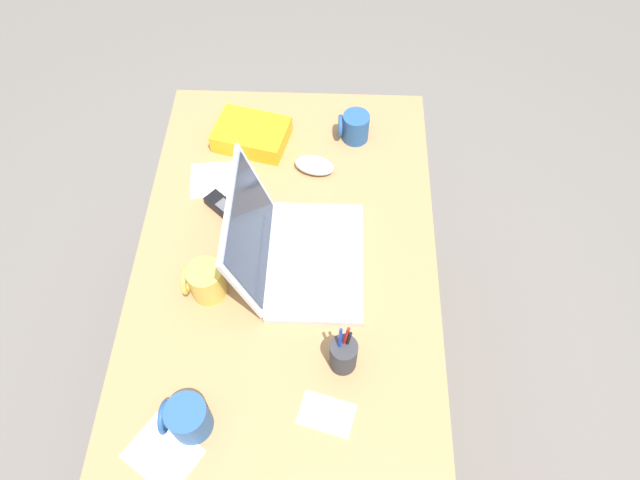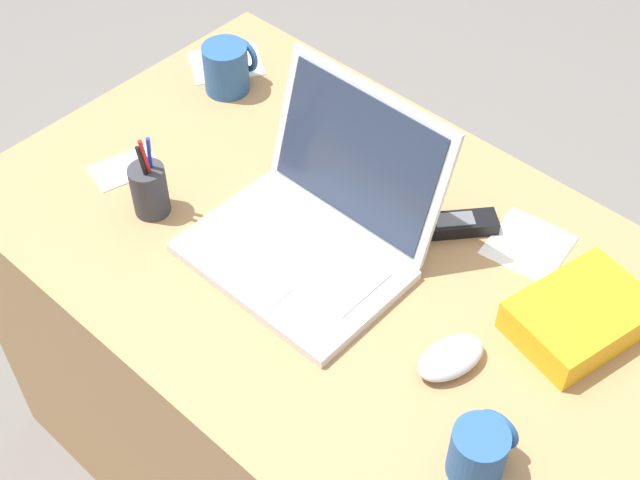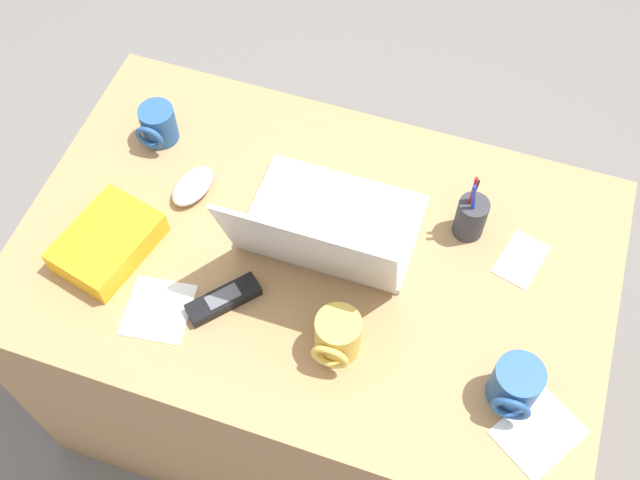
{
  "view_description": "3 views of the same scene",
  "coord_description": "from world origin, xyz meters",
  "px_view_note": "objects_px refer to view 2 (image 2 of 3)",
  "views": [
    {
      "loc": [
        -0.74,
        -0.11,
        1.94
      ],
      "look_at": [
        0.0,
        -0.09,
        0.81
      ],
      "focal_mm": 31.93,
      "sensor_mm": 36.0,
      "label": 1
    },
    {
      "loc": [
        0.65,
        -0.73,
        1.8
      ],
      "look_at": [
        0.02,
        -0.06,
        0.8
      ],
      "focal_mm": 49.96,
      "sensor_mm": 36.0,
      "label": 2
    },
    {
      "loc": [
        -0.26,
        0.73,
        2.02
      ],
      "look_at": [
        -0.02,
        0.01,
        0.8
      ],
      "focal_mm": 43.02,
      "sensor_mm": 36.0,
      "label": 3
    }
  ],
  "objects_px": {
    "computer_mouse": "(451,358)",
    "coffee_mug_tall": "(356,139)",
    "laptop": "(315,225)",
    "snack_bag": "(580,316)",
    "coffee_mug_spare": "(227,67)",
    "pen_holder": "(149,189)",
    "coffee_mug_white": "(479,451)",
    "cordless_phone": "(454,225)"
  },
  "relations": [
    {
      "from": "computer_mouse",
      "to": "coffee_mug_tall",
      "type": "bearing_deg",
      "value": 162.23
    },
    {
      "from": "laptop",
      "to": "snack_bag",
      "type": "xyz_separation_m",
      "value": [
        0.4,
        0.15,
        -0.02
      ]
    },
    {
      "from": "coffee_mug_spare",
      "to": "pen_holder",
      "type": "xyz_separation_m",
      "value": [
        0.15,
        -0.32,
        0.0
      ]
    },
    {
      "from": "computer_mouse",
      "to": "coffee_mug_white",
      "type": "height_order",
      "value": "coffee_mug_white"
    },
    {
      "from": "cordless_phone",
      "to": "snack_bag",
      "type": "height_order",
      "value": "snack_bag"
    },
    {
      "from": "coffee_mug_spare",
      "to": "computer_mouse",
      "type": "bearing_deg",
      "value": -18.04
    },
    {
      "from": "coffee_mug_white",
      "to": "pen_holder",
      "type": "distance_m",
      "value": 0.68
    },
    {
      "from": "computer_mouse",
      "to": "snack_bag",
      "type": "bearing_deg",
      "value": 75.41
    },
    {
      "from": "coffee_mug_white",
      "to": "cordless_phone",
      "type": "bearing_deg",
      "value": 130.74
    },
    {
      "from": "snack_bag",
      "to": "coffee_mug_spare",
      "type": "bearing_deg",
      "value": 176.64
    },
    {
      "from": "coffee_mug_white",
      "to": "coffee_mug_spare",
      "type": "distance_m",
      "value": 0.9
    },
    {
      "from": "coffee_mug_spare",
      "to": "cordless_phone",
      "type": "relative_size",
      "value": 0.72
    },
    {
      "from": "pen_holder",
      "to": "snack_bag",
      "type": "bearing_deg",
      "value": 22.25
    },
    {
      "from": "coffee_mug_white",
      "to": "cordless_phone",
      "type": "relative_size",
      "value": 0.64
    },
    {
      "from": "pen_holder",
      "to": "snack_bag",
      "type": "height_order",
      "value": "pen_holder"
    },
    {
      "from": "coffee_mug_spare",
      "to": "coffee_mug_white",
      "type": "bearing_deg",
      "value": -22.13
    },
    {
      "from": "pen_holder",
      "to": "cordless_phone",
      "type": "bearing_deg",
      "value": 37.42
    },
    {
      "from": "coffee_mug_spare",
      "to": "cordless_phone",
      "type": "distance_m",
      "value": 0.55
    },
    {
      "from": "computer_mouse",
      "to": "cordless_phone",
      "type": "bearing_deg",
      "value": 139.61
    },
    {
      "from": "laptop",
      "to": "pen_holder",
      "type": "height_order",
      "value": "laptop"
    },
    {
      "from": "coffee_mug_tall",
      "to": "coffee_mug_spare",
      "type": "height_order",
      "value": "same"
    },
    {
      "from": "snack_bag",
      "to": "cordless_phone",
      "type": "bearing_deg",
      "value": 171.8
    },
    {
      "from": "laptop",
      "to": "snack_bag",
      "type": "relative_size",
      "value": 1.7
    },
    {
      "from": "computer_mouse",
      "to": "cordless_phone",
      "type": "xyz_separation_m",
      "value": [
        -0.16,
        0.22,
        -0.01
      ]
    },
    {
      "from": "laptop",
      "to": "coffee_mug_white",
      "type": "xyz_separation_m",
      "value": [
        0.42,
        -0.14,
        -0.01
      ]
    },
    {
      "from": "coffee_mug_white",
      "to": "pen_holder",
      "type": "height_order",
      "value": "pen_holder"
    },
    {
      "from": "coffee_mug_white",
      "to": "coffee_mug_spare",
      "type": "bearing_deg",
      "value": 157.87
    },
    {
      "from": "coffee_mug_spare",
      "to": "pen_holder",
      "type": "distance_m",
      "value": 0.35
    },
    {
      "from": "coffee_mug_white",
      "to": "cordless_phone",
      "type": "xyz_separation_m",
      "value": [
        -0.28,
        0.33,
        -0.03
      ]
    },
    {
      "from": "coffee_mug_tall",
      "to": "cordless_phone",
      "type": "distance_m",
      "value": 0.23
    },
    {
      "from": "computer_mouse",
      "to": "pen_holder",
      "type": "xyz_separation_m",
      "value": [
        -0.56,
        -0.09,
        0.03
      ]
    },
    {
      "from": "cordless_phone",
      "to": "pen_holder",
      "type": "relative_size",
      "value": 0.84
    },
    {
      "from": "computer_mouse",
      "to": "coffee_mug_white",
      "type": "xyz_separation_m",
      "value": [
        0.12,
        -0.11,
        0.03
      ]
    },
    {
      "from": "coffee_mug_tall",
      "to": "coffee_mug_spare",
      "type": "bearing_deg",
      "value": -178.24
    },
    {
      "from": "snack_bag",
      "to": "coffee_mug_white",
      "type": "bearing_deg",
      "value": -85.14
    },
    {
      "from": "cordless_phone",
      "to": "coffee_mug_spare",
      "type": "bearing_deg",
      "value": 178.93
    },
    {
      "from": "laptop",
      "to": "pen_holder",
      "type": "distance_m",
      "value": 0.29
    },
    {
      "from": "laptop",
      "to": "computer_mouse",
      "type": "distance_m",
      "value": 0.3
    },
    {
      "from": "coffee_mug_white",
      "to": "cordless_phone",
      "type": "distance_m",
      "value": 0.43
    },
    {
      "from": "coffee_mug_white",
      "to": "laptop",
      "type": "bearing_deg",
      "value": 161.24
    },
    {
      "from": "cordless_phone",
      "to": "computer_mouse",
      "type": "bearing_deg",
      "value": -54.26
    },
    {
      "from": "computer_mouse",
      "to": "cordless_phone",
      "type": "relative_size",
      "value": 0.81
    }
  ]
}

